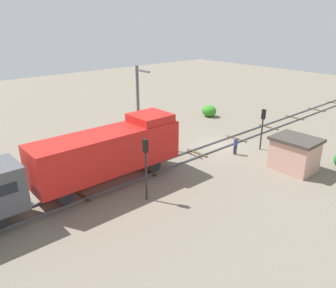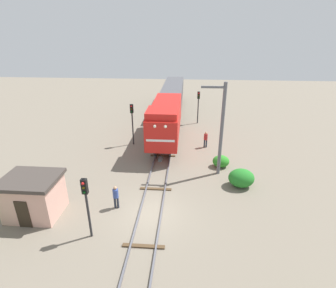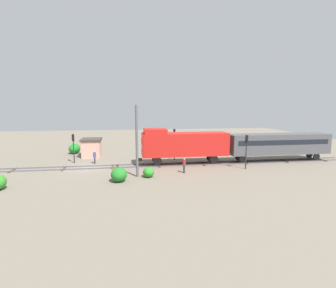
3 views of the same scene
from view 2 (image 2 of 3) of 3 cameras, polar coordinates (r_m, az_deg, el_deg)
The scene contains 13 objects.
ground_plane at distance 18.03m, azimuth -3.81°, elevation -14.89°, with size 104.69×104.69×0.00m, color #756B5B.
railway_track at distance 17.99m, azimuth -3.81°, elevation -14.71°, with size 2.40×69.79×0.16m.
locomotive at distance 27.35m, azimuth -0.53°, elevation 5.58°, with size 2.90×11.60×4.60m.
passenger_car_leading at distance 40.27m, azimuth 1.11°, elevation 11.06°, with size 2.84×14.00×3.66m.
traffic_signal_near at distance 15.40m, azimuth -17.41°, elevation -11.08°, with size 0.32×0.34×3.89m.
traffic_signal_mid at distance 27.22m, azimuth -7.82°, elevation 5.83°, with size 0.32×0.34×4.37m.
traffic_signal_far at distance 33.92m, azimuth 6.63°, elevation 9.17°, with size 0.32×0.34×4.15m.
worker_near_track at distance 18.27m, azimuth -11.30°, elevation -10.92°, with size 0.38×0.38×1.70m.
worker_by_signal at distance 27.18m, azimuth 8.20°, elevation 1.22°, with size 0.38×0.38×1.70m.
catenary_mast at distance 21.18m, azimuth 11.47°, elevation 3.46°, with size 1.94×0.28×7.71m.
relay_hut at distance 19.26m, azimuth -27.23°, elevation -10.01°, with size 3.50×2.90×2.74m.
bush_mid at distance 23.71m, azimuth 11.45°, elevation -3.71°, with size 1.47×1.20×1.07m, color #2D8526.
bush_back at distance 21.14m, azimuth 15.67°, elevation -7.15°, with size 1.98×1.62×1.44m, color #247626.
Camera 2 is at (2.22, -13.97, 11.18)m, focal length 28.00 mm.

